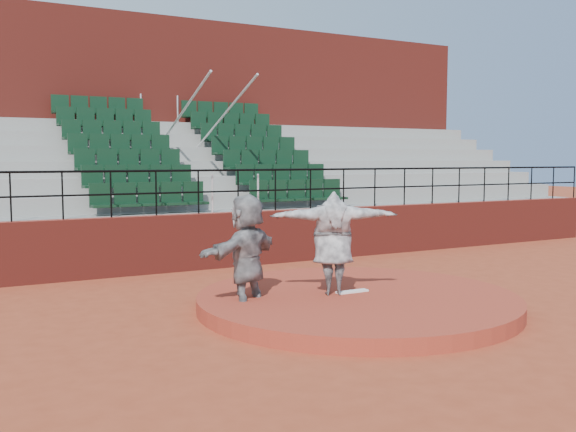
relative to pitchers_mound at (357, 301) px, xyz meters
name	(u,v)px	position (x,y,z in m)	size (l,w,h in m)	color
ground	(357,308)	(0.00, 0.00, -0.12)	(90.00, 90.00, 0.00)	#973C22
pitchers_mound	(357,301)	(0.00, 0.00, 0.00)	(5.50, 5.50, 0.25)	#9D3523
pitching_rubber	(352,291)	(0.00, 0.15, 0.14)	(0.60, 0.15, 0.03)	white
boundary_wall	(238,239)	(0.00, 5.00, 0.53)	(24.00, 0.30, 1.30)	maroon
wall_railing	(238,181)	(0.00, 5.00, 1.90)	(24.04, 0.05, 1.03)	black
seating_deck	(187,198)	(0.00, 8.65, 1.31)	(24.00, 5.97, 4.63)	gray
press_box_facade	(147,130)	(0.00, 12.60, 3.43)	(24.00, 3.00, 7.10)	maroon
pitcher	(333,243)	(-0.39, 0.17, 1.01)	(2.17, 0.59, 1.77)	black
fielder	(247,254)	(-1.82, 0.57, 0.87)	(1.85, 0.59, 1.99)	black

